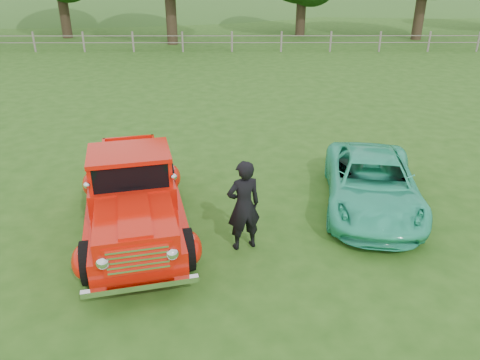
{
  "coord_description": "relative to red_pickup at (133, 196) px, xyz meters",
  "views": [
    {
      "loc": [
        0.34,
        -7.24,
        4.99
      ],
      "look_at": [
        0.38,
        1.2,
        1.05
      ],
      "focal_mm": 35.0,
      "sensor_mm": 36.0,
      "label": 1
    }
  ],
  "objects": [
    {
      "name": "red_pickup",
      "position": [
        0.0,
        0.0,
        0.0
      ],
      "size": [
        3.04,
        5.25,
        1.78
      ],
      "rotation": [
        0.0,
        0.0,
        0.23
      ],
      "color": "black",
      "rests_on": "ground"
    },
    {
      "name": "distant_hills",
      "position": [
        -2.35,
        58.46,
        -5.34
      ],
      "size": [
        116.0,
        60.0,
        18.0
      ],
      "color": "#335921",
      "rests_on": "ground"
    },
    {
      "name": "man",
      "position": [
        2.18,
        -0.6,
        0.1
      ],
      "size": [
        0.76,
        0.63,
        1.79
      ],
      "primitive_type": "imported",
      "rotation": [
        0.0,
        0.0,
        3.5
      ],
      "color": "black",
      "rests_on": "ground"
    },
    {
      "name": "ground",
      "position": [
        1.73,
        -1.01,
        -0.8
      ],
      "size": [
        140.0,
        140.0,
        0.0
      ],
      "primitive_type": "plane",
      "color": "#265015",
      "rests_on": "ground"
    },
    {
      "name": "fence_line",
      "position": [
        1.73,
        20.99,
        -0.19
      ],
      "size": [
        48.0,
        0.12,
        1.2
      ],
      "color": "gray",
      "rests_on": "ground"
    },
    {
      "name": "teal_sedan",
      "position": [
        5.02,
        1.0,
        -0.21
      ],
      "size": [
        2.56,
        4.45,
        1.17
      ],
      "primitive_type": "imported",
      "rotation": [
        0.0,
        0.0,
        -0.16
      ],
      "color": "#31C498",
      "rests_on": "ground"
    }
  ]
}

